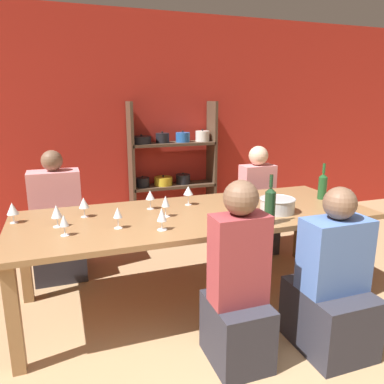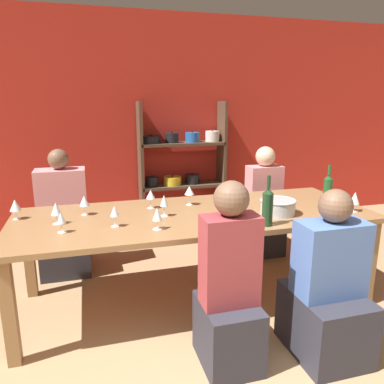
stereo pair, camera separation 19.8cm
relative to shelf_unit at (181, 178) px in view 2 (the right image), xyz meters
name	(u,v)px [view 2 (the right image)]	position (x,y,z in m)	size (l,w,h in m)	color
wall_back_red	(138,124)	(-0.51, 0.20, 0.69)	(8.80, 0.06, 2.70)	red
shelf_unit	(181,178)	(0.00, 0.00, 0.00)	(1.11, 0.30, 1.63)	#4C3828
dining_table	(195,221)	(-0.35, -1.86, 0.04)	(2.84, 1.07, 0.77)	olive
mixing_bowl	(278,206)	(0.28, -2.06, 0.18)	(0.29, 0.29, 0.12)	#B7BABC
wine_bottle_green	(328,188)	(0.89, -1.83, 0.24)	(0.08, 0.08, 0.33)	#1E4C23
wine_bottle_dark	(268,206)	(0.06, -2.29, 0.26)	(0.08, 0.08, 0.37)	#19381E
wine_glass_red_a	(229,199)	(-0.10, -1.97, 0.24)	(0.07, 0.07, 0.17)	white
wine_glass_empty_a	(355,198)	(0.91, -2.17, 0.22)	(0.08, 0.08, 0.16)	white
wine_glass_white_a	(164,202)	(-0.61, -1.87, 0.23)	(0.06, 0.06, 0.17)	white
wine_glass_white_b	(56,209)	(-1.40, -1.84, 0.22)	(0.08, 0.08, 0.16)	white
wine_glass_red_b	(84,201)	(-1.20, -1.67, 0.22)	(0.08, 0.08, 0.16)	white
wine_glass_white_c	(15,206)	(-1.70, -1.64, 0.22)	(0.08, 0.08, 0.15)	white
wine_glass_empty_b	(114,212)	(-0.99, -2.02, 0.22)	(0.06, 0.06, 0.15)	white
wine_glass_red_c	(61,219)	(-1.35, -2.05, 0.21)	(0.06, 0.06, 0.15)	white
wine_glass_red_d	(189,191)	(-0.33, -1.62, 0.24)	(0.08, 0.08, 0.17)	white
wine_glass_white_d	(151,195)	(-0.67, -1.63, 0.23)	(0.08, 0.08, 0.16)	white
wine_glass_white_e	(157,215)	(-0.71, -2.16, 0.22)	(0.07, 0.07, 0.16)	white
cell_phone	(342,213)	(0.77, -2.20, 0.12)	(0.15, 0.16, 0.01)	black
person_near_a	(229,298)	(-0.37, -2.66, -0.20)	(0.35, 0.43, 1.20)	#2D2D38
person_far_a	(263,213)	(0.66, -1.05, -0.22)	(0.37, 0.46, 1.17)	#2D2D38
person_near_b	(327,297)	(0.29, -2.74, -0.25)	(0.43, 0.54, 1.13)	#2D2D38
person_far_b	(64,228)	(-1.42, -0.94, -0.22)	(0.46, 0.57, 1.21)	#2D2D38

